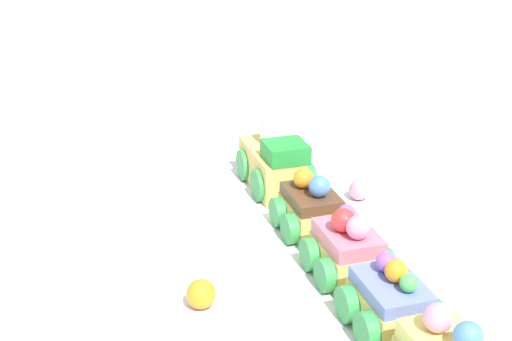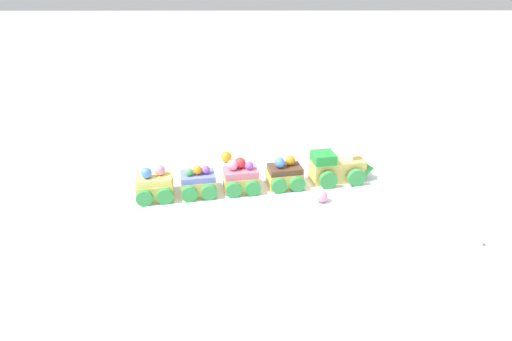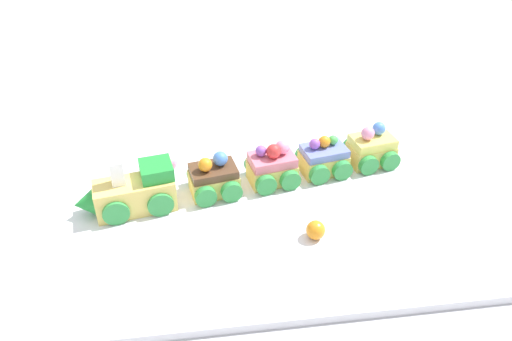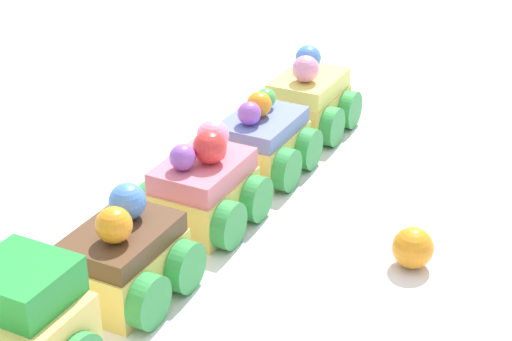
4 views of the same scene
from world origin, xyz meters
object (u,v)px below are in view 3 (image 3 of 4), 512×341
cake_train_locomotive (130,192)px  cake_car_blueberry (323,159)px  cake_car_strawberry (272,167)px  gumball_orange (316,230)px  cake_car_lemon (371,149)px  cake_car_chocolate (214,179)px  gumball_pink (170,163)px

cake_train_locomotive → cake_car_blueberry: 0.29m
cake_train_locomotive → cake_car_blueberry: size_ratio=1.80×
cake_car_strawberry → gumball_orange: 0.14m
cake_train_locomotive → cake_car_lemon: 0.37m
cake_car_chocolate → cake_car_blueberry: (-0.17, -0.03, -0.00)m
gumball_pink → gumball_orange: 0.26m
gumball_orange → cake_train_locomotive: bearing=-21.5°
cake_train_locomotive → cake_car_strawberry: bearing=180.0°
cake_car_blueberry → cake_car_strawberry: bearing=0.2°
cake_train_locomotive → gumball_pink: cake_train_locomotive is taller
cake_train_locomotive → cake_car_blueberry: (-0.29, -0.05, -0.00)m
gumball_orange → gumball_pink: bearing=-44.1°
cake_train_locomotive → cake_car_chocolate: 0.12m
cake_car_strawberry → gumball_orange: bearing=94.9°
cake_car_strawberry → gumball_orange: size_ratio=3.13×
cake_car_chocolate → cake_car_lemon: size_ratio=1.00×
cake_car_lemon → gumball_orange: 0.21m
cake_car_lemon → cake_car_blueberry: bearing=-0.0°
cake_car_strawberry → gumball_orange: (-0.04, 0.13, -0.01)m
cake_train_locomotive → gumball_orange: bearing=148.1°
cake_car_strawberry → gumball_orange: cake_car_strawberry is taller
cake_car_chocolate → cake_car_blueberry: 0.17m
cake_car_blueberry → gumball_orange: size_ratio=3.13×
cake_car_blueberry → cake_train_locomotive: bearing=0.0°
cake_car_chocolate → cake_car_lemon: 0.26m
cake_train_locomotive → gumball_orange: 0.26m
cake_car_chocolate → cake_car_lemon: bearing=-180.0°
cake_car_blueberry → gumball_pink: 0.24m
cake_car_blueberry → cake_car_lemon: 0.08m
cake_train_locomotive → cake_car_strawberry: cake_train_locomotive is taller
cake_car_chocolate → cake_car_blueberry: size_ratio=1.00×
cake_car_blueberry → gumball_orange: bearing=62.4°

